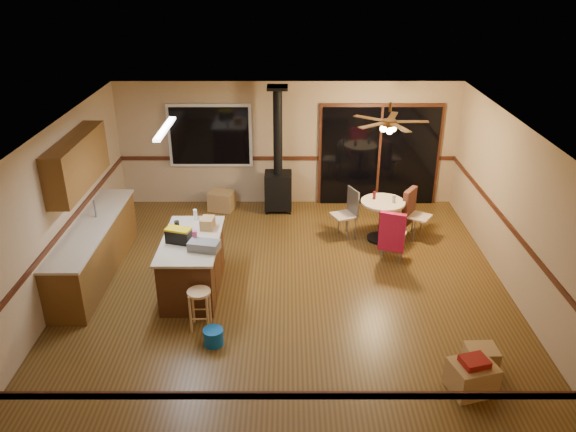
{
  "coord_description": "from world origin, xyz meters",
  "views": [
    {
      "loc": [
        -0.0,
        -7.66,
        4.87
      ],
      "look_at": [
        0.0,
        0.3,
        1.15
      ],
      "focal_mm": 35.0,
      "sensor_mm": 36.0,
      "label": 1
    }
  ],
  "objects_px": {
    "blue_bucket": "(213,337)",
    "chair_right": "(410,207)",
    "box_under_window": "(222,201)",
    "dining_table": "(382,214)",
    "box_corner_a": "(472,377)",
    "toolbox_black": "(179,236)",
    "bar_stool": "(200,309)",
    "wood_stove": "(278,178)",
    "box_corner_b": "(481,358)",
    "toolbox_grey": "(204,246)",
    "chair_left": "(349,208)",
    "kitchen_island": "(193,264)",
    "chair_near": "(392,232)"
  },
  "relations": [
    {
      "from": "blue_bucket",
      "to": "chair_right",
      "type": "relative_size",
      "value": 0.4
    },
    {
      "from": "blue_bucket",
      "to": "box_under_window",
      "type": "relative_size",
      "value": 0.56
    },
    {
      "from": "dining_table",
      "to": "box_corner_a",
      "type": "bearing_deg",
      "value": -82.9
    },
    {
      "from": "toolbox_black",
      "to": "bar_stool",
      "type": "bearing_deg",
      "value": -65.92
    },
    {
      "from": "wood_stove",
      "to": "chair_right",
      "type": "height_order",
      "value": "wood_stove"
    },
    {
      "from": "chair_right",
      "to": "box_under_window",
      "type": "bearing_deg",
      "value": 161.62
    },
    {
      "from": "box_under_window",
      "to": "box_corner_b",
      "type": "xyz_separation_m",
      "value": [
        3.87,
        -5.0,
        -0.04
      ]
    },
    {
      "from": "toolbox_grey",
      "to": "box_under_window",
      "type": "relative_size",
      "value": 0.9
    },
    {
      "from": "chair_right",
      "to": "box_under_window",
      "type": "distance_m",
      "value": 3.89
    },
    {
      "from": "toolbox_grey",
      "to": "chair_left",
      "type": "height_order",
      "value": "toolbox_grey"
    },
    {
      "from": "box_corner_a",
      "to": "chair_right",
      "type": "bearing_deg",
      "value": 89.39
    },
    {
      "from": "chair_left",
      "to": "chair_right",
      "type": "relative_size",
      "value": 0.76
    },
    {
      "from": "toolbox_grey",
      "to": "toolbox_black",
      "type": "distance_m",
      "value": 0.48
    },
    {
      "from": "kitchen_island",
      "to": "toolbox_black",
      "type": "height_order",
      "value": "toolbox_black"
    },
    {
      "from": "chair_near",
      "to": "box_corner_a",
      "type": "height_order",
      "value": "chair_near"
    },
    {
      "from": "box_corner_b",
      "to": "chair_near",
      "type": "bearing_deg",
      "value": 104.41
    },
    {
      "from": "dining_table",
      "to": "box_corner_b",
      "type": "bearing_deg",
      "value": -78.41
    },
    {
      "from": "toolbox_grey",
      "to": "dining_table",
      "type": "xyz_separation_m",
      "value": [
        2.98,
        2.08,
        -0.44
      ]
    },
    {
      "from": "box_under_window",
      "to": "box_corner_b",
      "type": "distance_m",
      "value": 6.32
    },
    {
      "from": "blue_bucket",
      "to": "dining_table",
      "type": "xyz_separation_m",
      "value": [
        2.76,
        3.13,
        0.41
      ]
    },
    {
      "from": "box_corner_b",
      "to": "dining_table",
      "type": "bearing_deg",
      "value": 101.59
    },
    {
      "from": "wood_stove",
      "to": "box_corner_a",
      "type": "distance_m",
      "value": 5.91
    },
    {
      "from": "wood_stove",
      "to": "toolbox_grey",
      "type": "relative_size",
      "value": 5.62
    },
    {
      "from": "chair_right",
      "to": "box_corner_a",
      "type": "xyz_separation_m",
      "value": [
        -0.04,
        -4.19,
        -0.4
      ]
    },
    {
      "from": "wood_stove",
      "to": "toolbox_black",
      "type": "xyz_separation_m",
      "value": [
        -1.45,
        -3.16,
        0.27
      ]
    },
    {
      "from": "blue_bucket",
      "to": "chair_right",
      "type": "height_order",
      "value": "chair_right"
    },
    {
      "from": "blue_bucket",
      "to": "chair_left",
      "type": "height_order",
      "value": "chair_left"
    },
    {
      "from": "chair_near",
      "to": "box_corner_b",
      "type": "xyz_separation_m",
      "value": [
        0.71,
        -2.76,
        -0.44
      ]
    },
    {
      "from": "box_under_window",
      "to": "dining_table",
      "type": "bearing_deg",
      "value": -23.67
    },
    {
      "from": "toolbox_black",
      "to": "box_under_window",
      "type": "relative_size",
      "value": 0.75
    },
    {
      "from": "toolbox_black",
      "to": "chair_near",
      "type": "height_order",
      "value": "toolbox_black"
    },
    {
      "from": "bar_stool",
      "to": "box_under_window",
      "type": "height_order",
      "value": "bar_stool"
    },
    {
      "from": "toolbox_grey",
      "to": "blue_bucket",
      "type": "xyz_separation_m",
      "value": [
        0.22,
        -1.05,
        -0.85
      ]
    },
    {
      "from": "toolbox_black",
      "to": "chair_near",
      "type": "relative_size",
      "value": 0.53
    },
    {
      "from": "wood_stove",
      "to": "box_under_window",
      "type": "distance_m",
      "value": 1.3
    },
    {
      "from": "kitchen_island",
      "to": "toolbox_black",
      "type": "xyz_separation_m",
      "value": [
        -0.15,
        -0.11,
        0.55
      ]
    },
    {
      "from": "toolbox_grey",
      "to": "dining_table",
      "type": "height_order",
      "value": "toolbox_grey"
    },
    {
      "from": "wood_stove",
      "to": "box_corner_a",
      "type": "xyz_separation_m",
      "value": [
        2.44,
        -5.36,
        -0.53
      ]
    },
    {
      "from": "dining_table",
      "to": "chair_left",
      "type": "relative_size",
      "value": 1.52
    },
    {
      "from": "toolbox_grey",
      "to": "box_corner_b",
      "type": "bearing_deg",
      "value": -22.59
    },
    {
      "from": "blue_bucket",
      "to": "box_under_window",
      "type": "distance_m",
      "value": 4.52
    },
    {
      "from": "wood_stove",
      "to": "blue_bucket",
      "type": "bearing_deg",
      "value": -100.48
    },
    {
      "from": "toolbox_black",
      "to": "box_corner_b",
      "type": "height_order",
      "value": "toolbox_black"
    },
    {
      "from": "chair_left",
      "to": "chair_right",
      "type": "distance_m",
      "value": 1.15
    },
    {
      "from": "dining_table",
      "to": "box_under_window",
      "type": "distance_m",
      "value": 3.43
    },
    {
      "from": "toolbox_grey",
      "to": "chair_near",
      "type": "distance_m",
      "value": 3.27
    },
    {
      "from": "kitchen_island",
      "to": "toolbox_black",
      "type": "bearing_deg",
      "value": -144.6
    },
    {
      "from": "box_corner_b",
      "to": "bar_stool",
      "type": "bearing_deg",
      "value": 166.7
    },
    {
      "from": "toolbox_grey",
      "to": "chair_right",
      "type": "height_order",
      "value": "toolbox_grey"
    },
    {
      "from": "dining_table",
      "to": "chair_near",
      "type": "relative_size",
      "value": 1.15
    }
  ]
}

